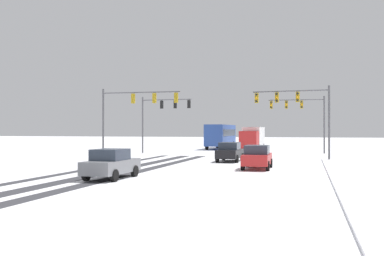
{
  "coord_description": "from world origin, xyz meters",
  "views": [
    {
      "loc": [
        8.46,
        -8.81,
        2.65
      ],
      "look_at": [
        0.0,
        22.55,
        2.8
      ],
      "focal_mm": 40.54,
      "sensor_mm": 36.0,
      "label": 1
    }
  ],
  "objects_px": {
    "traffic_signal_near_left": "(134,106)",
    "traffic_signal_far_left": "(162,111)",
    "car_black_lead": "(230,152)",
    "box_truck_delivery": "(252,138)",
    "bus_oncoming": "(221,135)",
    "traffic_signal_far_right": "(301,111)",
    "traffic_signal_near_right": "(297,105)",
    "car_grey_third": "(111,164)",
    "car_red_second": "(257,157)"
  },
  "relations": [
    {
      "from": "traffic_signal_far_right",
      "to": "bus_oncoming",
      "type": "distance_m",
      "value": 15.07
    },
    {
      "from": "traffic_signal_far_right",
      "to": "car_black_lead",
      "type": "distance_m",
      "value": 16.44
    },
    {
      "from": "traffic_signal_far_left",
      "to": "box_truck_delivery",
      "type": "xyz_separation_m",
      "value": [
        9.39,
        7.72,
        -3.16
      ]
    },
    {
      "from": "traffic_signal_near_right",
      "to": "traffic_signal_near_left",
      "type": "relative_size",
      "value": 0.88
    },
    {
      "from": "car_grey_third",
      "to": "traffic_signal_far_left",
      "type": "bearing_deg",
      "value": 102.98
    },
    {
      "from": "car_red_second",
      "to": "bus_oncoming",
      "type": "xyz_separation_m",
      "value": [
        -8.66,
        30.92,
        1.18
      ]
    },
    {
      "from": "box_truck_delivery",
      "to": "bus_oncoming",
      "type": "bearing_deg",
      "value": 131.68
    },
    {
      "from": "traffic_signal_near_right",
      "to": "car_grey_third",
      "type": "relative_size",
      "value": 1.62
    },
    {
      "from": "car_black_lead",
      "to": "car_red_second",
      "type": "distance_m",
      "value": 7.05
    },
    {
      "from": "traffic_signal_far_left",
      "to": "car_red_second",
      "type": "height_order",
      "value": "traffic_signal_far_left"
    },
    {
      "from": "car_black_lead",
      "to": "car_grey_third",
      "type": "relative_size",
      "value": 1.0
    },
    {
      "from": "traffic_signal_near_right",
      "to": "car_red_second",
      "type": "relative_size",
      "value": 1.62
    },
    {
      "from": "traffic_signal_near_right",
      "to": "car_grey_third",
      "type": "distance_m",
      "value": 20.34
    },
    {
      "from": "car_grey_third",
      "to": "car_red_second",
      "type": "bearing_deg",
      "value": 48.74
    },
    {
      "from": "bus_oncoming",
      "to": "car_black_lead",
      "type": "bearing_deg",
      "value": -77.04
    },
    {
      "from": "car_black_lead",
      "to": "car_grey_third",
      "type": "bearing_deg",
      "value": -105.52
    },
    {
      "from": "traffic_signal_far_right",
      "to": "bus_oncoming",
      "type": "xyz_separation_m",
      "value": [
        -11.26,
        9.61,
        -2.81
      ]
    },
    {
      "from": "traffic_signal_near_left",
      "to": "bus_oncoming",
      "type": "distance_m",
      "value": 23.81
    },
    {
      "from": "bus_oncoming",
      "to": "box_truck_delivery",
      "type": "height_order",
      "value": "bus_oncoming"
    },
    {
      "from": "car_red_second",
      "to": "box_truck_delivery",
      "type": "xyz_separation_m",
      "value": [
        -3.45,
        25.07,
        0.82
      ]
    },
    {
      "from": "car_red_second",
      "to": "car_grey_third",
      "type": "relative_size",
      "value": 1.0
    },
    {
      "from": "car_grey_third",
      "to": "bus_oncoming",
      "type": "xyz_separation_m",
      "value": [
        -1.66,
        38.9,
        1.18
      ]
    },
    {
      "from": "traffic_signal_far_right",
      "to": "box_truck_delivery",
      "type": "xyz_separation_m",
      "value": [
        -6.05,
        3.76,
        -3.16
      ]
    },
    {
      "from": "traffic_signal_far_right",
      "to": "box_truck_delivery",
      "type": "distance_m",
      "value": 7.79
    },
    {
      "from": "car_red_second",
      "to": "traffic_signal_far_left",
      "type": "bearing_deg",
      "value": 126.5
    },
    {
      "from": "traffic_signal_near_left",
      "to": "car_grey_third",
      "type": "bearing_deg",
      "value": -71.47
    },
    {
      "from": "traffic_signal_far_left",
      "to": "bus_oncoming",
      "type": "relative_size",
      "value": 0.59
    },
    {
      "from": "traffic_signal_far_right",
      "to": "traffic_signal_near_left",
      "type": "xyz_separation_m",
      "value": [
        -14.8,
        -13.76,
        0.04
      ]
    },
    {
      "from": "traffic_signal_near_left",
      "to": "car_black_lead",
      "type": "height_order",
      "value": "traffic_signal_near_left"
    },
    {
      "from": "traffic_signal_far_right",
      "to": "car_red_second",
      "type": "bearing_deg",
      "value": -96.95
    },
    {
      "from": "car_grey_third",
      "to": "box_truck_delivery",
      "type": "relative_size",
      "value": 0.55
    },
    {
      "from": "traffic_signal_near_right",
      "to": "car_grey_third",
      "type": "xyz_separation_m",
      "value": [
        -9.43,
        -17.57,
        -3.99
      ]
    },
    {
      "from": "car_red_second",
      "to": "box_truck_delivery",
      "type": "bearing_deg",
      "value": 97.84
    },
    {
      "from": "car_black_lead",
      "to": "box_truck_delivery",
      "type": "xyz_separation_m",
      "value": [
        -0.44,
        18.69,
        0.82
      ]
    },
    {
      "from": "traffic_signal_near_right",
      "to": "car_grey_third",
      "type": "height_order",
      "value": "traffic_signal_near_right"
    },
    {
      "from": "car_black_lead",
      "to": "bus_oncoming",
      "type": "height_order",
      "value": "bus_oncoming"
    },
    {
      "from": "traffic_signal_near_left",
      "to": "car_grey_third",
      "type": "xyz_separation_m",
      "value": [
        5.2,
        -15.52,
        -4.02
      ]
    },
    {
      "from": "traffic_signal_near_left",
      "to": "box_truck_delivery",
      "type": "bearing_deg",
      "value": 63.46
    },
    {
      "from": "car_red_second",
      "to": "car_grey_third",
      "type": "xyz_separation_m",
      "value": [
        -7.0,
        -7.98,
        0.0
      ]
    },
    {
      "from": "traffic_signal_near_right",
      "to": "bus_oncoming",
      "type": "bearing_deg",
      "value": 117.48
    },
    {
      "from": "traffic_signal_far_right",
      "to": "traffic_signal_far_left",
      "type": "relative_size",
      "value": 1.0
    },
    {
      "from": "car_red_second",
      "to": "car_grey_third",
      "type": "distance_m",
      "value": 10.61
    },
    {
      "from": "traffic_signal_near_left",
      "to": "car_black_lead",
      "type": "relative_size",
      "value": 1.84
    },
    {
      "from": "traffic_signal_near_left",
      "to": "traffic_signal_far_left",
      "type": "bearing_deg",
      "value": 93.71
    },
    {
      "from": "traffic_signal_far_right",
      "to": "car_black_lead",
      "type": "bearing_deg",
      "value": -110.59
    },
    {
      "from": "bus_oncoming",
      "to": "car_grey_third",
      "type": "bearing_deg",
      "value": -87.55
    },
    {
      "from": "traffic_signal_near_right",
      "to": "car_red_second",
      "type": "distance_m",
      "value": 10.68
    },
    {
      "from": "traffic_signal_near_right",
      "to": "box_truck_delivery",
      "type": "distance_m",
      "value": 16.85
    },
    {
      "from": "bus_oncoming",
      "to": "traffic_signal_far_right",
      "type": "bearing_deg",
      "value": -40.48
    },
    {
      "from": "car_grey_third",
      "to": "traffic_signal_near_left",
      "type": "bearing_deg",
      "value": 108.53
    }
  ]
}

